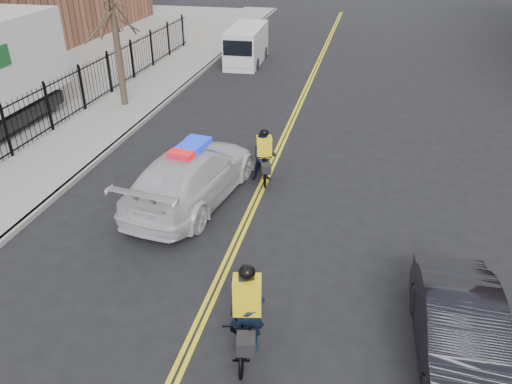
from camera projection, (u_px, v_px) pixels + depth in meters
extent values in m
plane|color=black|center=(229.00, 260.00, 12.47)|extent=(120.00, 120.00, 0.00)
cube|color=yellow|center=(282.00, 138.00, 19.31)|extent=(0.10, 60.00, 0.01)
cube|color=yellow|center=(286.00, 139.00, 19.28)|extent=(0.10, 60.00, 0.01)
cube|color=gray|center=(106.00, 121.00, 20.71)|extent=(3.00, 60.00, 0.15)
cube|color=gray|center=(140.00, 124.00, 20.42)|extent=(0.20, 60.00, 0.15)
cylinder|color=#35291F|center=(119.00, 59.00, 21.43)|extent=(0.28, 0.28, 4.00)
imported|color=silver|center=(192.00, 175.00, 14.77)|extent=(3.07, 5.89, 1.63)
cube|color=#0C26CC|center=(190.00, 147.00, 14.33)|extent=(0.89, 1.58, 0.16)
imported|color=black|center=(460.00, 334.00, 9.31)|extent=(1.60, 4.26, 1.39)
cube|color=silver|center=(247.00, 45.00, 28.89)|extent=(1.95, 4.83, 2.03)
cube|color=silver|center=(239.00, 57.00, 27.20)|extent=(1.75, 0.77, 1.06)
cube|color=black|center=(238.00, 48.00, 26.64)|extent=(1.59, 0.15, 0.79)
cylinder|color=black|center=(227.00, 63.00, 28.15)|extent=(0.24, 0.63, 0.62)
cylinder|color=black|center=(256.00, 64.00, 27.89)|extent=(0.24, 0.63, 0.62)
cylinder|color=black|center=(238.00, 51.00, 30.58)|extent=(0.24, 0.63, 0.62)
cylinder|color=black|center=(265.00, 52.00, 30.32)|extent=(0.24, 0.63, 0.62)
cylinder|color=black|center=(33.00, 98.00, 21.81)|extent=(0.13, 0.13, 1.17)
imported|color=black|center=(248.00, 327.00, 9.68)|extent=(1.12, 2.17, 1.08)
imported|color=black|center=(247.00, 312.00, 9.49)|extent=(0.75, 0.57, 1.86)
cube|color=yellow|center=(247.00, 295.00, 9.29)|extent=(0.59, 0.46, 0.78)
sphere|color=black|center=(247.00, 273.00, 9.04)|extent=(0.31, 0.31, 0.31)
cube|color=black|center=(246.00, 344.00, 8.90)|extent=(0.41, 0.44, 0.29)
imported|color=black|center=(264.00, 165.00, 16.01)|extent=(1.00, 1.83, 1.06)
imported|color=black|center=(264.00, 157.00, 15.87)|extent=(0.94, 0.83, 1.63)
cube|color=yellow|center=(264.00, 147.00, 15.70)|extent=(0.54, 0.44, 0.69)
sphere|color=black|center=(264.00, 133.00, 15.47)|extent=(0.27, 0.27, 0.27)
cube|color=black|center=(266.00, 168.00, 15.35)|extent=(0.38, 0.41, 0.25)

